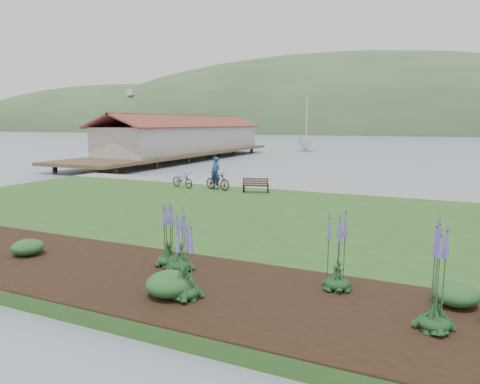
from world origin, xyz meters
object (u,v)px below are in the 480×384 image
(bicycle_a, at_px, (182,180))
(park_bench, at_px, (256,185))
(sailboat, at_px, (306,151))
(person, at_px, (216,170))

(bicycle_a, bearing_deg, park_bench, -70.35)
(bicycle_a, xyz_separation_m, sailboat, (-4.53, 44.50, -0.89))
(person, relative_size, bicycle_a, 1.23)
(park_bench, height_order, sailboat, sailboat)
(park_bench, distance_m, bicycle_a, 4.98)
(park_bench, xyz_separation_m, sailboat, (-9.51, 44.43, -0.85))
(bicycle_a, bearing_deg, sailboat, 24.63)
(person, bearing_deg, sailboat, 115.79)
(person, relative_size, sailboat, 0.09)
(park_bench, relative_size, person, 0.67)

